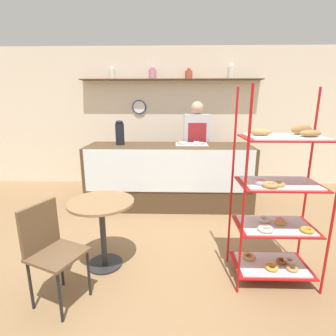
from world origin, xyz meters
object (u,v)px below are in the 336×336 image
person_worker (196,145)px  donut_tray_counter (190,144)px  pastry_rack (278,202)px  cafe_table (102,218)px  cafe_chair (49,244)px  coffee_carafe (120,133)px

person_worker → donut_tray_counter: size_ratio=3.32×
pastry_rack → donut_tray_counter: 2.03m
cafe_table → pastry_rack: bearing=-4.8°
person_worker → cafe_chair: size_ratio=1.94×
cafe_chair → pastry_rack: bearing=-56.7°
pastry_rack → person_worker: size_ratio=1.07×
cafe_chair → donut_tray_counter: bearing=-6.7°
person_worker → coffee_carafe: size_ratio=4.35×
person_worker → cafe_chair: bearing=-117.6°
cafe_chair → coffee_carafe: bearing=19.0°
cafe_table → cafe_chair: cafe_chair is taller
pastry_rack → person_worker: (-0.57, 2.36, 0.14)m
person_worker → cafe_chair: person_worker is taller
donut_tray_counter → coffee_carafe: bearing=-178.8°
person_worker → cafe_chair: 3.09m
pastry_rack → cafe_chair: bearing=-169.8°
person_worker → donut_tray_counter: person_worker is taller
pastry_rack → coffee_carafe: bearing=134.4°
cafe_chair → person_worker: bearing=-4.5°
person_worker → cafe_table: (-1.11, -2.22, -0.38)m
pastry_rack → donut_tray_counter: (-0.70, 1.89, 0.24)m
cafe_chair → coffee_carafe: 2.33m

